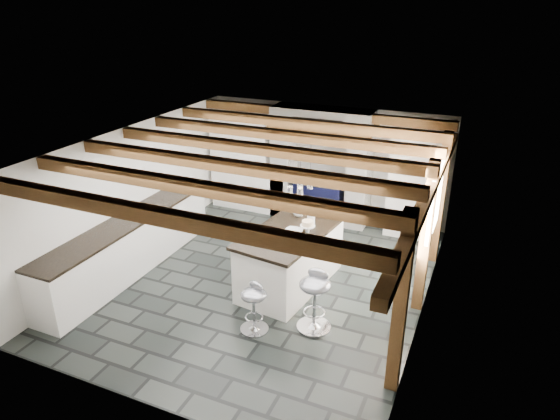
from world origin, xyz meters
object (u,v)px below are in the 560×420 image
at_px(kitchen_island, 291,257).
at_px(bar_stool_near, 315,294).
at_px(bar_stool_far, 254,302).
at_px(range_cooker, 320,197).

relative_size(kitchen_island, bar_stool_near, 2.32).
bearing_deg(kitchen_island, bar_stool_far, -82.54).
distance_m(range_cooker, bar_stool_far, 3.97).
distance_m(range_cooker, kitchen_island, 2.67).
xyz_separation_m(bar_stool_near, bar_stool_far, (-0.74, -0.38, -0.10)).
bearing_deg(range_cooker, bar_stool_near, -71.65).
height_order(range_cooker, bar_stool_near, range_cooker).
height_order(bar_stool_near, bar_stool_far, bar_stool_near).
bearing_deg(bar_stool_near, range_cooker, 111.14).
bearing_deg(kitchen_island, bar_stool_near, -44.03).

